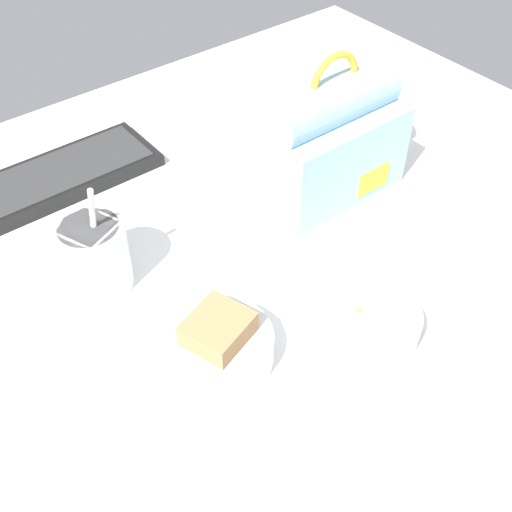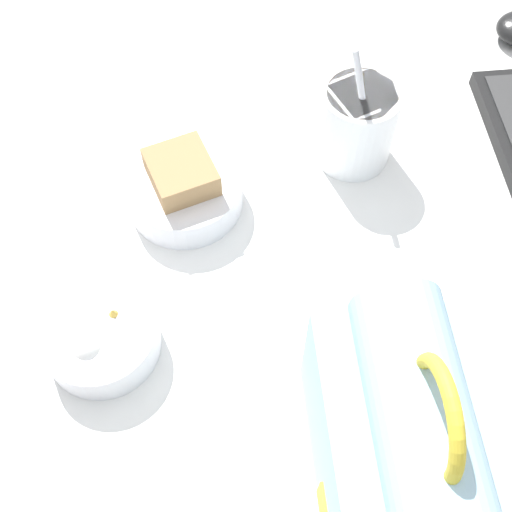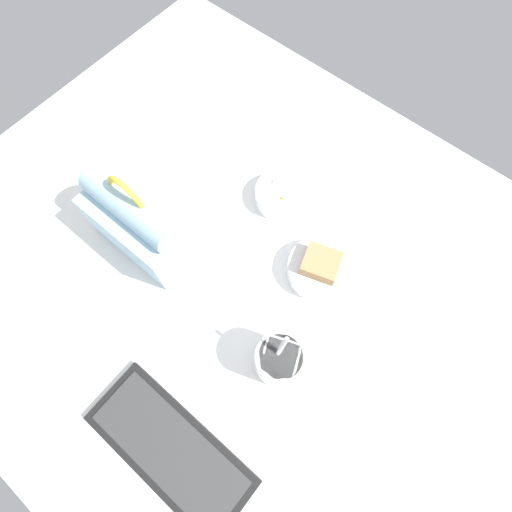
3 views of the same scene
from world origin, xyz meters
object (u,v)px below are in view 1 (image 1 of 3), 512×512
at_px(soup_cup, 95,254).
at_px(keyboard, 59,177).
at_px(lunch_bag, 329,141).
at_px(bento_bowl_snacks, 373,323).
at_px(bento_bowl_sandwich, 219,344).

bearing_deg(soup_cup, keyboard, 77.16).
bearing_deg(lunch_bag, bento_bowl_snacks, -121.19).
relative_size(soup_cup, bento_bowl_sandwich, 1.28).
relative_size(lunch_bag, bento_bowl_snacks, 2.00).
bearing_deg(soup_cup, bento_bowl_sandwich, -75.36).
distance_m(keyboard, lunch_bag, 0.42).
bearing_deg(lunch_bag, soup_cup, 174.94).
xyz_separation_m(bento_bowl_sandwich, bento_bowl_snacks, (0.16, -0.09, -0.00)).
bearing_deg(keyboard, soup_cup, -102.84).
relative_size(keyboard, bento_bowl_sandwich, 2.40).
bearing_deg(bento_bowl_sandwich, bento_bowl_snacks, -27.33).
bearing_deg(bento_bowl_snacks, soup_cup, 127.62).
bearing_deg(bento_bowl_sandwich, soup_cup, 104.64).
distance_m(lunch_bag, bento_bowl_snacks, 0.30).
xyz_separation_m(lunch_bag, bento_bowl_snacks, (-0.15, -0.25, -0.06)).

